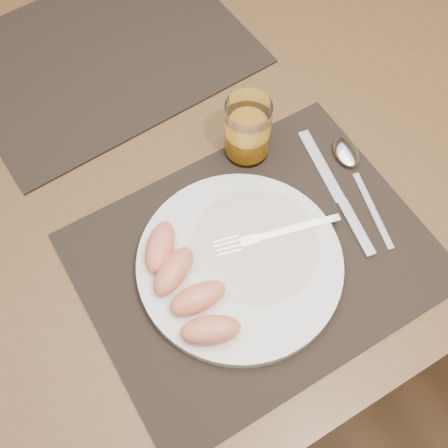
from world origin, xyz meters
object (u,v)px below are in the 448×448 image
table (185,172)px  spoon (350,160)px  knife (341,201)px  placemat_far (104,53)px  juice_glass (247,132)px  plate (240,264)px  fork (267,236)px  placemat_near (256,258)px

table → spoon: (0.19, -0.16, 0.09)m
knife → spoon: (0.05, 0.05, 0.00)m
placemat_far → spoon: bearing=-60.4°
juice_glass → plate: bearing=-124.5°
fork → knife: (0.12, -0.00, -0.02)m
placemat_near → plate: bearing=179.5°
table → knife: (0.14, -0.21, 0.09)m
fork → placemat_far: bearing=95.5°
fork → spoon: bearing=15.0°
placemat_far → knife: size_ratio=2.05×
table → fork: fork is taller
placemat_far → fork: bearing=-84.5°
placemat_far → spoon: (0.22, -0.38, 0.01)m
table → placemat_far: (-0.02, 0.22, 0.09)m
placemat_near → juice_glass: juice_glass is taller
table → plate: 0.24m
table → juice_glass: juice_glass is taller
placemat_near → knife: size_ratio=2.05×
spoon → juice_glass: (-0.12, 0.10, 0.04)m
plate → fork: size_ratio=1.56×
juice_glass → placemat_far: bearing=109.0°
table → fork: size_ratio=8.09×
placemat_near → fork: 0.03m
fork → spoon: (0.18, 0.05, -0.01)m
fork → knife: 0.13m
plate → spoon: bearing=14.8°
plate → spoon: plate is taller
plate → knife: plate is taller
spoon → juice_glass: bearing=141.0°
fork → juice_glass: bearing=68.0°
fork → table: bearing=94.5°
placemat_near → juice_glass: size_ratio=4.57×
spoon → juice_glass: 0.16m
placemat_far → juice_glass: 0.31m
placemat_far → knife: knife is taller
plate → spoon: (0.22, 0.06, -0.00)m
plate → juice_glass: 0.19m
table → spoon: spoon is taller
placemat_near → juice_glass: 0.18m
placemat_near → plate: (-0.03, 0.00, 0.01)m
fork → spoon: size_ratio=0.91×
plate → juice_glass: (0.11, 0.15, 0.04)m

